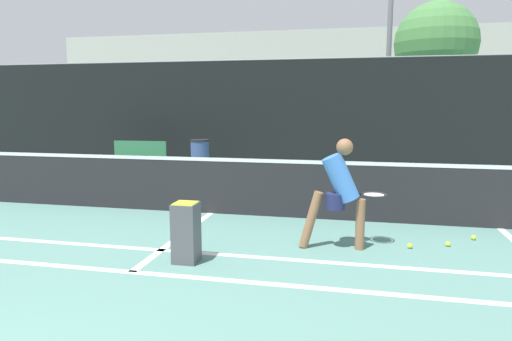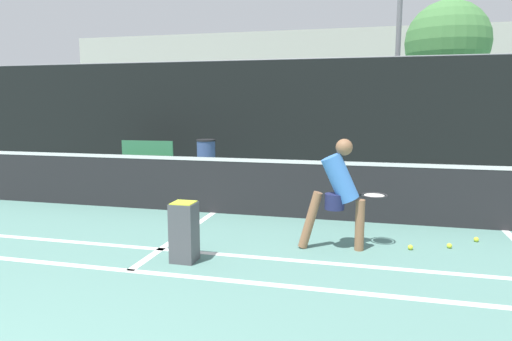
# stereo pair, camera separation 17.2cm
# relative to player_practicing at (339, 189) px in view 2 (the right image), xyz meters

# --- Properties ---
(court_baseline_near) EXTENTS (11.00, 0.10, 0.01)m
(court_baseline_near) POSITION_rel_player_practicing_xyz_m (-2.19, -1.34, -0.77)
(court_baseline_near) COLOR white
(court_baseline_near) RESTS_ON ground
(court_service_line) EXTENTS (8.25, 0.10, 0.01)m
(court_service_line) POSITION_rel_player_practicing_xyz_m (-2.19, -0.56, -0.77)
(court_service_line) COLOR white
(court_service_line) RESTS_ON ground
(court_center_mark) EXTENTS (0.10, 2.81, 0.01)m
(court_center_mark) POSITION_rel_player_practicing_xyz_m (-2.19, 0.06, -0.77)
(court_center_mark) COLOR white
(court_center_mark) RESTS_ON ground
(net) EXTENTS (11.09, 0.09, 1.07)m
(net) POSITION_rel_player_practicing_xyz_m (-2.19, 1.46, -0.27)
(net) COLOR slate
(net) RESTS_ON ground
(fence_back) EXTENTS (24.00, 0.06, 3.00)m
(fence_back) POSITION_rel_player_practicing_xyz_m (-2.19, 6.35, 0.72)
(fence_back) COLOR black
(fence_back) RESTS_ON ground
(player_practicing) EXTENTS (1.13, 0.59, 1.42)m
(player_practicing) POSITION_rel_player_practicing_xyz_m (0.00, 0.00, 0.00)
(player_practicing) COLOR #8C6042
(player_practicing) RESTS_ON ground
(tennis_ball_scattered_0) EXTENTS (0.07, 0.07, 0.07)m
(tennis_ball_scattered_0) POSITION_rel_player_practicing_xyz_m (0.90, 0.19, -0.74)
(tennis_ball_scattered_0) COLOR #D1E033
(tennis_ball_scattered_0) RESTS_ON ground
(tennis_ball_scattered_2) EXTENTS (0.07, 0.07, 0.07)m
(tennis_ball_scattered_2) POSITION_rel_player_practicing_xyz_m (1.39, 0.38, -0.74)
(tennis_ball_scattered_2) COLOR #D1E033
(tennis_ball_scattered_2) RESTS_ON ground
(tennis_ball_scattered_4) EXTENTS (0.07, 0.07, 0.07)m
(tennis_ball_scattered_4) POSITION_rel_player_practicing_xyz_m (1.79, 0.76, -0.74)
(tennis_ball_scattered_4) COLOR #D1E033
(tennis_ball_scattered_4) RESTS_ON ground
(ball_hopper) EXTENTS (0.28, 0.28, 0.71)m
(ball_hopper) POSITION_rel_player_practicing_xyz_m (-1.72, -0.89, -0.41)
(ball_hopper) COLOR #4C4C51
(ball_hopper) RESTS_ON ground
(courtside_bench) EXTENTS (1.46, 0.46, 0.86)m
(courtside_bench) POSITION_rel_player_practicing_xyz_m (-5.39, 5.21, -0.32)
(courtside_bench) COLOR #33724C
(courtside_bench) RESTS_ON ground
(trash_bin) EXTENTS (0.48, 0.48, 0.96)m
(trash_bin) POSITION_rel_player_practicing_xyz_m (-3.60, 4.95, -0.30)
(trash_bin) COLOR #384C7F
(trash_bin) RESTS_ON ground
(parked_car) EXTENTS (1.73, 4.67, 1.39)m
(parked_car) POSITION_rel_player_practicing_xyz_m (-2.27, 9.90, -0.19)
(parked_car) COLOR black
(parked_car) RESTS_ON ground
(tree_west) EXTENTS (3.50, 3.50, 6.16)m
(tree_west) POSITION_rel_player_practicing_xyz_m (3.40, 15.66, 3.61)
(tree_west) COLOR brown
(tree_west) RESTS_ON ground
(building_far) EXTENTS (36.00, 2.40, 6.46)m
(building_far) POSITION_rel_player_practicing_xyz_m (-2.19, 25.14, 2.45)
(building_far) COLOR #B2ADA3
(building_far) RESTS_ON ground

